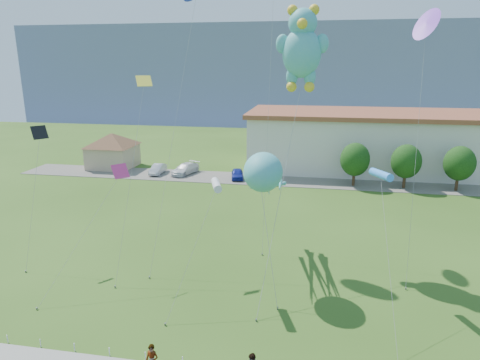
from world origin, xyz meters
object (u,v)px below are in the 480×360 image
(pavilion, at_px, (112,147))
(parked_car_blue, at_px, (237,174))
(warehouse, at_px, (469,143))
(teddy_bear_kite, at_px, (302,47))
(parked_car_white, at_px, (185,169))
(octopus_kite, at_px, (265,178))
(parked_car_silver, at_px, (158,169))

(pavilion, xyz_separation_m, parked_car_blue, (19.13, -3.26, -2.33))
(pavilion, relative_size, parked_car_blue, 2.46)
(warehouse, distance_m, teddy_bear_kite, 38.63)
(warehouse, bearing_deg, teddy_bear_kite, -127.18)
(teddy_bear_kite, bearing_deg, parked_car_white, 127.43)
(octopus_kite, bearing_deg, pavilion, 132.08)
(pavilion, xyz_separation_m, teddy_bear_kite, (27.80, -23.28, 13.02))
(pavilion, xyz_separation_m, parked_car_silver, (7.83, -2.66, -2.31))
(warehouse, height_order, parked_car_white, warehouse)
(parked_car_white, bearing_deg, parked_car_blue, 9.37)
(warehouse, height_order, parked_car_blue, warehouse)
(pavilion, xyz_separation_m, parked_car_white, (11.61, -2.13, -2.25))
(parked_car_white, xyz_separation_m, parked_car_blue, (7.52, -1.13, -0.08))
(pavilion, bearing_deg, parked_car_blue, -9.66)
(octopus_kite, bearing_deg, teddy_bear_kite, 69.47)
(teddy_bear_kite, bearing_deg, parked_car_silver, 134.08)
(pavilion, height_order, parked_car_white, pavilion)
(octopus_kite, bearing_deg, parked_car_white, 118.22)
(parked_car_white, relative_size, octopus_kite, 0.49)
(parked_car_blue, xyz_separation_m, octopus_kite, (6.68, -25.33, 6.49))
(parked_car_white, relative_size, parked_car_blue, 1.32)
(pavilion, height_order, warehouse, warehouse)
(parked_car_blue, height_order, teddy_bear_kite, teddy_bear_kite)
(parked_car_white, xyz_separation_m, teddy_bear_kite, (16.19, -21.15, 15.26))
(parked_car_blue, bearing_deg, pavilion, 159.78)
(parked_car_silver, relative_size, parked_car_blue, 1.05)
(warehouse, distance_m, parked_car_blue, 32.41)
(parked_car_blue, bearing_deg, parked_car_silver, 166.41)
(warehouse, height_order, octopus_kite, octopus_kite)
(parked_car_blue, distance_m, teddy_bear_kite, 26.67)
(parked_car_silver, xyz_separation_m, parked_car_white, (3.78, 0.53, 0.07))
(octopus_kite, bearing_deg, parked_car_blue, 104.77)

